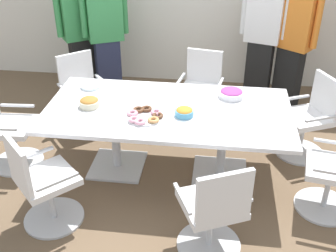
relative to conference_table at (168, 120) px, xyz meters
The scene contains 17 objects.
ground_plane 0.63m from the conference_table, ahead, with size 10.00×10.00×0.01m, color brown.
conference_table is the anchor object (origin of this frame).
office_chair_0 1.35m from the conference_table, 137.25° to the right, with size 0.76×0.76×0.91m.
office_chair_1 1.19m from the conference_table, 64.68° to the right, with size 0.72×0.72×0.91m.
office_chair_3 1.59m from the conference_table, 20.07° to the left, with size 0.72×0.72×0.91m.
office_chair_4 1.14m from the conference_table, 76.31° to the left, with size 0.63×0.63×0.91m.
office_chair_5 1.43m from the conference_table, 144.68° to the left, with size 0.76×0.76×0.91m.
office_chair_6 1.72m from the conference_table, behind, with size 0.57×0.57×0.91m.
person_standing_0 2.16m from the conference_table, 130.49° to the left, with size 0.54×0.43×1.78m.
person_standing_1 1.89m from the conference_table, 123.13° to the left, with size 0.58×0.39×1.82m.
person_standing_2 2.03m from the conference_table, 59.90° to the left, with size 0.61×0.34×1.85m.
person_standing_3 2.17m from the conference_table, 50.00° to the left, with size 0.54×0.44×1.76m.
snack_bowl_chips_orange 0.27m from the conference_table, 36.21° to the right, with size 0.18×0.18×0.09m.
snack_bowl_pretzels 0.79m from the conference_table, behind, with size 0.20×0.20×0.10m.
snack_bowl_candy_mix 0.72m from the conference_table, 28.29° to the left, with size 0.25×0.25×0.09m.
donut_platter 0.32m from the conference_table, 133.00° to the right, with size 0.35×0.35×0.04m.
plate_stack 0.97m from the conference_table, 157.58° to the left, with size 0.21×0.21×0.03m.
Camera 1 is at (0.45, -3.52, 2.66)m, focal length 44.06 mm.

